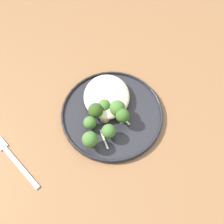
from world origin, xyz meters
TOP-DOWN VIEW (x-y plane):
  - ground at (0.00, 0.00)m, footprint 6.00×6.00m
  - wooden_dining_table at (0.00, 0.00)m, footprint 1.40×1.00m
  - dinner_plate at (0.02, -0.03)m, footprint 0.29×0.29m
  - noodle_bed at (-0.02, -0.04)m, footprint 0.15×0.13m
  - seared_scallop_left_edge at (-0.03, -0.04)m, footprint 0.03×0.03m
  - seared_scallop_rear_pale at (-0.01, -0.05)m, footprint 0.02×0.02m
  - seared_scallop_on_noodles at (-0.07, -0.03)m, footprint 0.04×0.04m
  - seared_scallop_tilted_round at (-0.01, -0.01)m, footprint 0.02×0.02m
  - seared_scallop_tiny_bay at (0.04, -0.05)m, footprint 0.03×0.03m
  - seared_scallop_front_small at (-0.05, 0.01)m, footprint 0.02×0.02m
  - broccoli_floret_left_leaning at (0.12, -0.09)m, footprint 0.04×0.04m
  - broccoli_floret_tall_stalk at (0.03, -0.01)m, footprint 0.04×0.04m
  - broccoli_floret_rear_charred at (0.09, -0.04)m, footprint 0.04×0.04m
  - broccoli_floret_beside_noodles at (0.03, -0.07)m, footprint 0.04×0.04m
  - broccoli_floret_split_head at (0.07, -0.09)m, footprint 0.04×0.04m
  - broccoli_floret_front_edge at (0.05, -0.00)m, footprint 0.04×0.04m
  - broccoli_floret_small_sprig at (0.01, -0.05)m, footprint 0.04×0.04m
  - onion_sliver_short_strip at (0.04, 0.00)m, footprint 0.04×0.04m
  - onion_sliver_long_sliver at (0.10, -0.05)m, footprint 0.06×0.03m
  - dinner_fork at (0.16, -0.29)m, footprint 0.15×0.14m

SIDE VIEW (x-z plane):
  - ground at x=0.00m, z-range 0.00..0.00m
  - wooden_dining_table at x=0.00m, z-range 0.29..1.03m
  - dinner_fork at x=0.16m, z-range 0.74..0.74m
  - dinner_plate at x=0.02m, z-range 0.74..0.76m
  - onion_sliver_short_strip at x=0.04m, z-range 0.75..0.76m
  - onion_sliver_long_sliver at x=0.10m, z-range 0.75..0.76m
  - seared_scallop_tilted_round at x=-0.01m, z-range 0.75..0.77m
  - seared_scallop_left_edge at x=-0.03m, z-range 0.75..0.77m
  - seared_scallop_rear_pale at x=-0.01m, z-range 0.75..0.77m
  - seared_scallop_front_small at x=-0.05m, z-range 0.75..0.77m
  - seared_scallop_on_noodles at x=-0.07m, z-range 0.75..0.77m
  - seared_scallop_tiny_bay at x=0.04m, z-range 0.75..0.77m
  - noodle_bed at x=-0.02m, z-range 0.75..0.79m
  - broccoli_floret_split_head at x=0.07m, z-range 0.75..0.80m
  - broccoli_floret_small_sprig at x=0.01m, z-range 0.75..0.80m
  - broccoli_floret_rear_charred at x=0.09m, z-range 0.76..0.81m
  - broccoli_floret_beside_noodles at x=0.03m, z-range 0.76..0.81m
  - broccoli_floret_tall_stalk at x=0.03m, z-range 0.76..0.82m
  - broccoli_floret_front_edge at x=0.05m, z-range 0.76..0.82m
  - broccoli_floret_left_leaning at x=0.12m, z-range 0.76..0.82m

